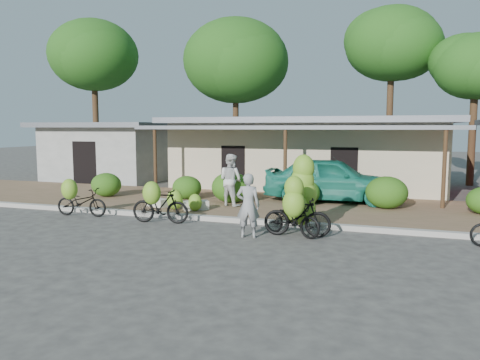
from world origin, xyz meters
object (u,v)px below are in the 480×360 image
object	(u,v)px
sack_near	(196,205)
sack_far	(158,203)
bike_left	(159,204)
tree_center_right	(389,43)
bike_far_left	(80,200)
tree_back_left	(92,54)
vendor	(248,205)
teal_van	(331,179)
tree_near_right	(471,65)
bike_center	(298,204)
tree_far_center	(233,60)
bystander	(231,180)
bike_right	(296,212)

from	to	relation	value
sack_near	sack_far	distance (m)	1.55
bike_left	tree_center_right	bearing A→B (deg)	-28.46
bike_left	sack_far	xyz separation A→B (m)	(-1.22, 2.11, -0.35)
bike_far_left	tree_back_left	bearing A→B (deg)	28.59
vendor	teal_van	xyz separation A→B (m)	(1.31, 6.04, 0.10)
tree_near_right	bike_left	xyz separation A→B (m)	(-9.99, -13.54, -5.35)
tree_back_left	bike_center	bearing A→B (deg)	-38.23
bike_left	teal_van	size ratio (longest dim) A/B	0.37
tree_center_right	bike_center	world-z (taller)	tree_center_right
tree_far_center	bike_left	bearing A→B (deg)	-78.70
bike_far_left	bystander	xyz separation A→B (m)	(4.15, 2.95, 0.51)
tree_far_center	vendor	world-z (taller)	tree_far_center
bike_far_left	bike_center	size ratio (longest dim) A/B	0.84
tree_near_right	vendor	bearing A→B (deg)	-115.70
tree_back_left	teal_van	bearing A→B (deg)	-23.82
bike_center	vendor	size ratio (longest dim) A/B	1.26
vendor	tree_back_left	bearing A→B (deg)	-52.34
tree_far_center	sack_far	world-z (taller)	tree_far_center
tree_back_left	tree_near_right	bearing A→B (deg)	4.08
tree_center_right	bike_right	bearing A→B (deg)	-96.04
tree_near_right	bike_center	xyz separation A→B (m)	(-5.76, -13.51, -5.12)
tree_far_center	bike_left	distance (m)	16.62
bike_right	tree_far_center	bearing A→B (deg)	21.70
tree_center_right	sack_far	xyz separation A→B (m)	(-7.21, -13.43, -7.33)
bike_right	sack_near	world-z (taller)	bike_right
tree_near_right	sack_far	world-z (taller)	tree_near_right
sack_near	bike_left	bearing A→B (deg)	-99.23
sack_far	vendor	bearing A→B (deg)	-34.08
tree_center_right	sack_near	xyz separation A→B (m)	(-5.67, -13.57, -7.32)
tree_far_center	sack_far	size ratio (longest dim) A/B	12.61
tree_back_left	bike_left	size ratio (longest dim) A/B	5.09
bike_center	tree_center_right	bearing A→B (deg)	14.86
sack_far	bike_center	bearing A→B (deg)	-20.85
bike_far_left	bike_center	xyz separation A→B (m)	(7.23, -0.14, 0.31)
tree_center_right	bike_left	bearing A→B (deg)	-111.09
tree_far_center	bike_center	xyz separation A→B (m)	(7.24, -15.01, -6.17)
bike_left	vendor	xyz separation A→B (m)	(3.09, -0.81, 0.25)
sack_near	vendor	xyz separation A→B (m)	(2.77, -2.77, 0.59)
tree_far_center	bike_right	world-z (taller)	tree_far_center
bike_center	bystander	size ratio (longest dim) A/B	1.17
sack_far	teal_van	xyz separation A→B (m)	(5.62, 3.13, 0.70)
bike_far_left	bike_left	bearing A→B (deg)	-98.72
tree_far_center	sack_near	bearing A→B (deg)	-75.73
bike_center	sack_far	world-z (taller)	bike_center
bike_center	bike_right	world-z (taller)	bike_center
bike_far_left	bike_left	size ratio (longest dim) A/B	0.99
tree_back_left	bystander	world-z (taller)	tree_back_left
sack_far	tree_center_right	bearing A→B (deg)	61.76
bike_center	bike_right	distance (m)	0.50
tree_back_left	bystander	xyz separation A→B (m)	(12.16, -8.91, -6.26)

